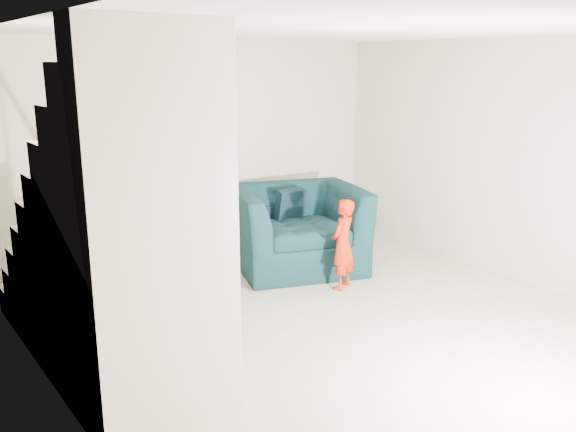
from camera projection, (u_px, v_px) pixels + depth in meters
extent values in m
plane|color=tan|center=(352.00, 333.00, 5.62)|extent=(5.50, 5.50, 0.00)
plane|color=silver|center=(360.00, 28.00, 4.96)|extent=(5.50, 5.50, 0.00)
plane|color=#AAA58A|center=(203.00, 153.00, 7.44)|extent=(5.00, 0.00, 5.00)
plane|color=#AAA58A|center=(63.00, 237.00, 3.86)|extent=(0.00, 5.50, 5.50)
plane|color=#AAA58A|center=(523.00, 163.00, 6.73)|extent=(0.00, 5.50, 5.50)
imported|color=black|center=(297.00, 228.00, 7.33)|extent=(1.86, 1.74, 0.98)
imported|color=#992B04|center=(343.00, 244.00, 6.63)|extent=(0.43, 0.37, 1.01)
cylinder|color=white|center=(356.00, 216.00, 8.22)|extent=(0.43, 0.43, 0.04)
cylinder|color=white|center=(355.00, 232.00, 8.27)|extent=(0.07, 0.07, 0.39)
cylinder|color=white|center=(355.00, 244.00, 8.31)|extent=(0.30, 0.30, 0.03)
cube|color=#ADA089|center=(54.00, 291.00, 6.28)|extent=(1.00, 0.30, 0.27)
cube|color=#ADA089|center=(62.00, 287.00, 6.01)|extent=(1.00, 0.30, 0.54)
cube|color=#ADA089|center=(70.00, 283.00, 5.75)|extent=(1.00, 0.30, 0.81)
cube|color=#ADA089|center=(79.00, 278.00, 5.48)|extent=(1.00, 0.30, 1.08)
cube|color=#ADA089|center=(89.00, 273.00, 5.21)|extent=(1.00, 0.30, 1.35)
cube|color=#ADA089|center=(100.00, 268.00, 4.94)|extent=(1.00, 0.30, 1.62)
cube|color=#ADA089|center=(113.00, 261.00, 4.68)|extent=(1.00, 0.30, 1.89)
cube|color=#ADA089|center=(127.00, 254.00, 4.41)|extent=(1.00, 0.30, 2.16)
cube|color=#ADA089|center=(142.00, 246.00, 4.14)|extent=(1.00, 0.30, 2.43)
cube|color=#ADA089|center=(160.00, 237.00, 3.87)|extent=(1.00, 0.30, 2.70)
cylinder|color=silver|center=(141.00, 85.00, 5.00)|extent=(0.04, 3.03, 2.73)
cylinder|color=silver|center=(94.00, 246.00, 6.60)|extent=(0.04, 0.04, 1.00)
cube|color=black|center=(291.00, 204.00, 7.50)|extent=(0.39, 0.19, 0.39)
cube|color=black|center=(255.00, 227.00, 6.89)|extent=(0.05, 0.52, 0.58)
cube|color=black|center=(350.00, 210.00, 6.59)|extent=(0.02, 0.05, 0.10)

